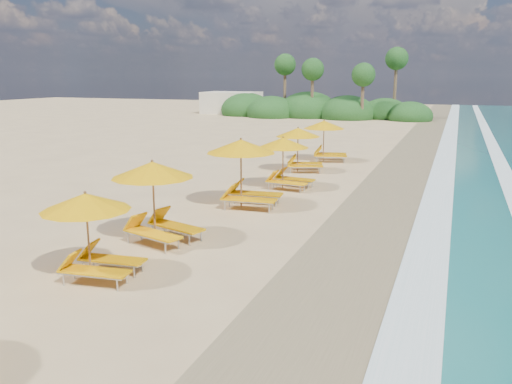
% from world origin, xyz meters
% --- Properties ---
extents(ground, '(160.00, 160.00, 0.00)m').
position_xyz_m(ground, '(0.00, 0.00, 0.00)').
color(ground, tan).
rests_on(ground, ground).
extents(wet_sand, '(4.00, 160.00, 0.01)m').
position_xyz_m(wet_sand, '(4.00, 0.00, 0.01)').
color(wet_sand, '#8C7A53').
rests_on(wet_sand, ground).
extents(surf_foam, '(4.00, 160.00, 0.01)m').
position_xyz_m(surf_foam, '(6.70, 0.00, 0.03)').
color(surf_foam, white).
rests_on(surf_foam, ground).
extents(station_2, '(2.58, 2.44, 2.22)m').
position_xyz_m(station_2, '(-2.12, -5.58, 1.25)').
color(station_2, olive).
rests_on(station_2, ground).
extents(station_3, '(3.14, 3.05, 2.51)m').
position_xyz_m(station_3, '(-2.22, -2.45, 1.41)').
color(station_3, olive).
rests_on(station_3, ground).
extents(station_4, '(3.05, 2.87, 2.67)m').
position_xyz_m(station_4, '(-1.35, 2.46, 1.50)').
color(station_4, olive).
rests_on(station_4, ground).
extents(station_5, '(2.70, 2.55, 2.33)m').
position_xyz_m(station_5, '(-0.94, 6.19, 1.31)').
color(station_5, olive).
rests_on(station_5, ground).
extents(station_6, '(2.97, 2.89, 2.35)m').
position_xyz_m(station_6, '(-1.50, 10.44, 1.32)').
color(station_6, olive).
rests_on(station_6, ground).
extents(station_7, '(3.01, 2.91, 2.44)m').
position_xyz_m(station_7, '(-1.05, 14.25, 1.37)').
color(station_7, olive).
rests_on(station_7, ground).
extents(treeline, '(25.80, 8.80, 9.74)m').
position_xyz_m(treeline, '(-9.94, 45.51, 1.00)').
color(treeline, '#163D14').
rests_on(treeline, ground).
extents(beach_building, '(7.00, 5.00, 2.80)m').
position_xyz_m(beach_building, '(-22.00, 48.00, 1.40)').
color(beach_building, beige).
rests_on(beach_building, ground).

